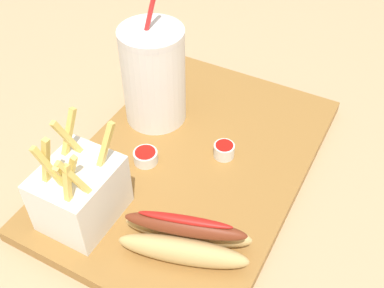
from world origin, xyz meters
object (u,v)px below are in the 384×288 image
at_px(fries_basket, 80,192).
at_px(hot_dog_1, 185,238).
at_px(ketchup_cup_1, 146,156).
at_px(ketchup_cup_2, 224,150).
at_px(soda_cup, 154,76).

relative_size(fries_basket, hot_dog_1, 0.89).
distance_m(fries_basket, ketchup_cup_1, 0.13).
distance_m(hot_dog_1, ketchup_cup_2, 0.18).
height_order(hot_dog_1, ketchup_cup_1, hot_dog_1).
xyz_separation_m(hot_dog_1, ketchup_cup_1, (0.11, 0.13, -0.01)).
bearing_deg(fries_basket, ketchup_cup_2, -31.89).
xyz_separation_m(fries_basket, ketchup_cup_2, (0.19, -0.12, -0.03)).
bearing_deg(ketchup_cup_2, hot_dog_1, -170.68).
xyz_separation_m(soda_cup, ketchup_cup_1, (-0.10, -0.04, -0.07)).
relative_size(ketchup_cup_1, ketchup_cup_2, 1.16).
xyz_separation_m(soda_cup, ketchup_cup_2, (-0.03, -0.14, -0.07)).
bearing_deg(ketchup_cup_2, fries_basket, 148.11).
xyz_separation_m(soda_cup, fries_basket, (-0.22, -0.02, -0.04)).
bearing_deg(soda_cup, fries_basket, -174.32).
xyz_separation_m(fries_basket, hot_dog_1, (0.02, -0.15, -0.02)).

